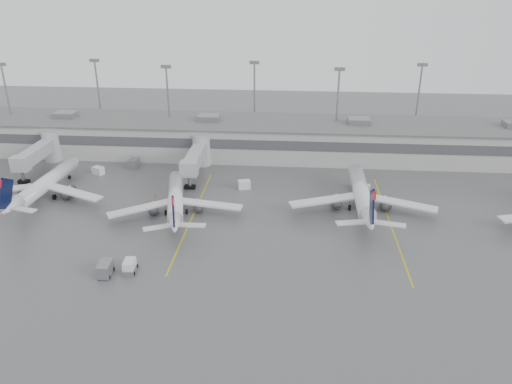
# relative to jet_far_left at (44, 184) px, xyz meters

# --- Properties ---
(ground) EXTENTS (260.00, 260.00, 0.00)m
(ground) POSITION_rel_jet_far_left_xyz_m (47.45, -29.22, -2.86)
(ground) COLOR #525255
(ground) RESTS_ON ground
(terminal) EXTENTS (152.00, 17.00, 9.45)m
(terminal) POSITION_rel_jet_far_left_xyz_m (47.45, 28.76, 1.32)
(terminal) COLOR #A3A49F
(terminal) RESTS_ON ground
(light_masts) EXTENTS (142.40, 8.00, 20.60)m
(light_masts) POSITION_rel_jet_far_left_xyz_m (47.45, 34.53, 9.17)
(light_masts) COLOR gray
(light_masts) RESTS_ON ground
(jet_bridge_left) EXTENTS (4.00, 17.20, 7.00)m
(jet_bridge_left) POSITION_rel_jet_far_left_xyz_m (-8.05, 16.50, 1.01)
(jet_bridge_left) COLOR #95979A
(jet_bridge_left) RESTS_ON ground
(jet_bridge_right) EXTENTS (4.00, 17.20, 7.00)m
(jet_bridge_right) POSITION_rel_jet_far_left_xyz_m (26.95, 16.50, 1.01)
(jet_bridge_right) COLOR #95979A
(jet_bridge_right) RESTS_ON ground
(stand_markings) EXTENTS (105.25, 40.00, 0.01)m
(stand_markings) POSITION_rel_jet_far_left_xyz_m (47.45, -5.22, -2.85)
(stand_markings) COLOR gold
(stand_markings) RESTS_ON ground
(jet_far_left) EXTENTS (25.32, 28.42, 9.19)m
(jet_far_left) POSITION_rel_jet_far_left_xyz_m (0.00, 0.00, 0.00)
(jet_far_left) COLOR silver
(jet_far_left) RESTS_ON ground
(jet_mid_left) EXTENTS (23.48, 26.61, 8.72)m
(jet_mid_left) POSITION_rel_jet_far_left_xyz_m (26.78, -4.64, -0.15)
(jet_mid_left) COLOR silver
(jet_mid_left) RESTS_ON ground
(jet_mid_right) EXTENTS (26.69, 29.89, 9.68)m
(jet_mid_right) POSITION_rel_jet_far_left_xyz_m (60.39, -0.25, 0.15)
(jet_mid_right) COLOR silver
(jet_mid_right) RESTS_ON ground
(baggage_tug) EXTENTS (2.04, 2.97, 1.84)m
(baggage_tug) POSITION_rel_jet_far_left_xyz_m (24.41, -24.22, -2.14)
(baggage_tug) COLOR silver
(baggage_tug) RESTS_ON ground
(baggage_cart) EXTENTS (2.00, 3.23, 2.00)m
(baggage_cart) POSITION_rel_jet_far_left_xyz_m (21.21, -25.42, -1.81)
(baggage_cart) COLOR slate
(baggage_cart) RESTS_ON ground
(gse_uld_a) EXTENTS (2.81, 2.41, 1.68)m
(gse_uld_a) POSITION_rel_jet_far_left_xyz_m (5.54, 12.94, -2.02)
(gse_uld_a) COLOR silver
(gse_uld_a) RESTS_ON ground
(gse_uld_b) EXTENTS (2.75, 2.20, 1.70)m
(gse_uld_b) POSITION_rel_jet_far_left_xyz_m (37.93, 7.74, -2.00)
(gse_uld_b) COLOR silver
(gse_uld_b) RESTS_ON ground
(gse_uld_c) EXTENTS (2.33, 1.67, 1.56)m
(gse_uld_c) POSITION_rel_jet_far_left_xyz_m (62.00, 7.89, -2.08)
(gse_uld_c) COLOR silver
(gse_uld_c) RESTS_ON ground
(gse_loader) EXTENTS (2.15, 3.25, 1.96)m
(gse_loader) POSITION_rel_jet_far_left_xyz_m (11.93, 17.60, -1.88)
(gse_loader) COLOR slate
(gse_loader) RESTS_ON ground
(cone_a) EXTENTS (0.44, 0.44, 0.70)m
(cone_a) POSITION_rel_jet_far_left_xyz_m (-4.80, 2.78, -2.50)
(cone_a) COLOR orange
(cone_a) RESTS_ON ground
(cone_b) EXTENTS (0.48, 0.48, 0.76)m
(cone_b) POSITION_rel_jet_far_left_xyz_m (20.94, 2.55, -2.48)
(cone_b) COLOR orange
(cone_b) RESTS_ON ground
(cone_c) EXTENTS (0.40, 0.40, 0.64)m
(cone_c) POSITION_rel_jet_far_left_xyz_m (64.39, 7.36, -2.54)
(cone_c) COLOR orange
(cone_c) RESTS_ON ground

